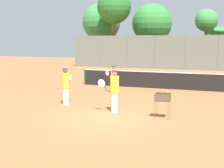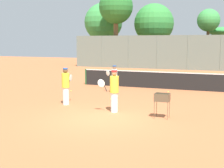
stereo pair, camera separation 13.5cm
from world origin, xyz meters
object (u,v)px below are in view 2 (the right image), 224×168
player_yellow_shirt (114,91)px  parked_car (186,62)px  ball_cart (162,99)px  player_white_outfit (114,79)px  player_red_cap (66,86)px  tennis_net (155,80)px

player_yellow_shirt → parked_car: size_ratio=0.42×
player_yellow_shirt → parked_car: (-0.48, 23.52, -0.24)m
ball_cart → player_white_outfit: bearing=128.5°
parked_car → player_yellow_shirt: bearing=-88.8°
player_red_cap → player_yellow_shirt: bearing=-105.5°
player_red_cap → player_yellow_shirt: 2.72m
player_red_cap → parked_car: player_red_cap is taller
player_red_cap → parked_car: (2.16, 22.90, -0.23)m
player_red_cap → ball_cart: (4.72, -0.91, -0.16)m
player_white_outfit → player_yellow_shirt: (1.73, -4.50, 0.08)m
tennis_net → player_red_cap: (-2.63, -6.53, 0.33)m
player_white_outfit → tennis_net: bearing=-101.5°
player_yellow_shirt → parked_car: 23.53m
tennis_net → player_yellow_shirt: size_ratio=5.61×
player_yellow_shirt → parked_car: player_yellow_shirt is taller
tennis_net → parked_car: (-0.47, 16.36, 0.10)m
tennis_net → player_red_cap: 7.05m
ball_cart → tennis_net: bearing=105.7°
tennis_net → player_white_outfit: (-1.72, -2.66, 0.26)m
ball_cart → parked_car: (-2.56, 23.81, -0.06)m
player_red_cap → ball_cart: size_ratio=1.78×
player_yellow_shirt → ball_cart: bearing=146.7°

